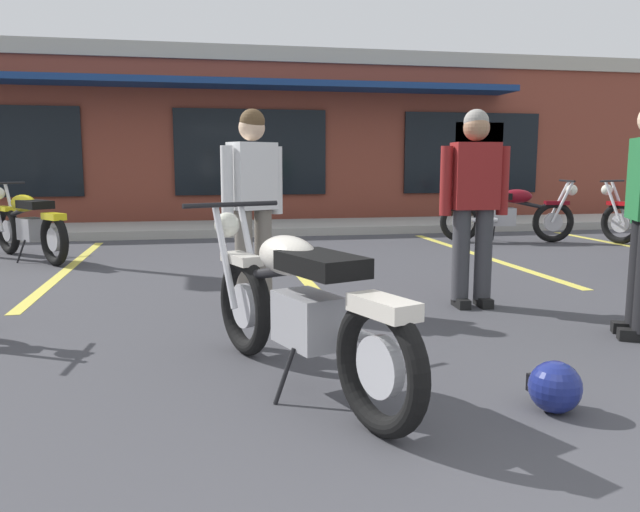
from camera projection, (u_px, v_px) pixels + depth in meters
name	position (u px, v px, depth m)	size (l,w,h in m)	color
ground_plane	(361.00, 338.00, 4.44)	(80.00, 80.00, 0.00)	#3D3D42
sidewalk_kerb	(259.00, 228.00, 11.43)	(22.00, 1.80, 0.14)	#A8A59E
brick_storefront_building	(241.00, 141.00, 15.19)	(17.79, 6.29, 3.54)	brown
painted_stall_lines	(288.00, 261.00, 7.94)	(10.58, 4.80, 0.01)	#DBCC4C
motorcycle_foreground_classic	(298.00, 304.00, 3.43)	(1.04, 2.02, 0.98)	black
motorcycle_blue_standard	(508.00, 213.00, 9.83)	(2.08, 0.83, 0.98)	black
motorcycle_green_cafe_racer	(29.00, 224.00, 8.03)	(1.44, 1.82, 0.98)	black
person_in_black_shirt	(474.00, 196.00, 5.32)	(0.61, 0.29, 1.68)	black
person_in_shorts_foreground	(253.00, 196.00, 5.30)	(0.57, 0.40, 1.68)	black
helmet_on_pavement	(555.00, 387.00, 3.11)	(0.26, 0.26, 0.26)	navy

